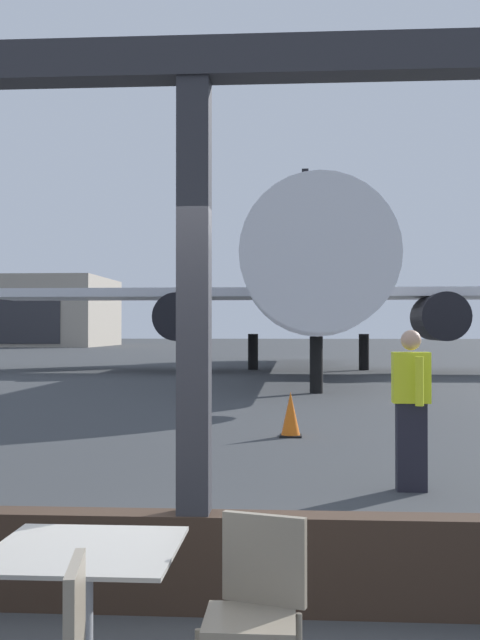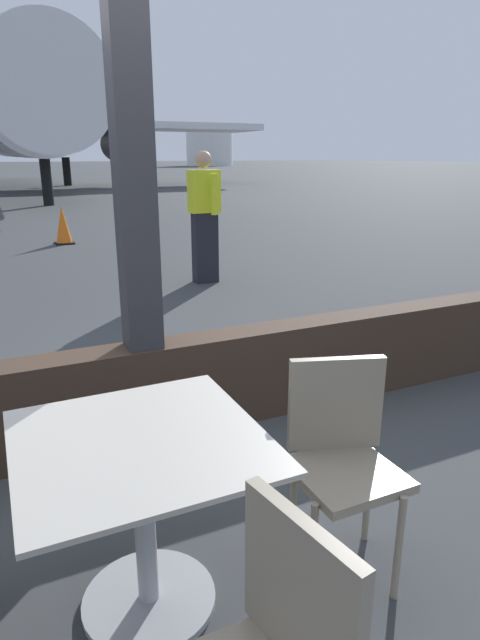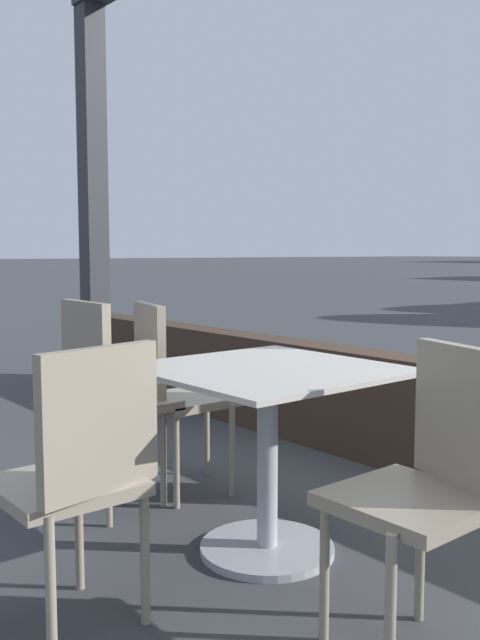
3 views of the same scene
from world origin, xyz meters
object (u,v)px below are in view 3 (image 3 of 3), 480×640
cafe_chair_window_left (169,382)px  cafe_chair_window_right (106,387)px  cafe_chair_aisle_right (433,473)px  cafe_chair_aisle_left (80,465)px  dining_table (267,439)px

cafe_chair_window_left → cafe_chair_window_right: bearing=-86.4°
cafe_chair_window_right → cafe_chair_aisle_right: (1.59, 0.16, -0.03)m
cafe_chair_window_right → cafe_chair_aisle_left: (0.86, -0.56, -0.03)m
cafe_chair_window_left → dining_table: bearing=-6.4°
cafe_chair_window_left → cafe_chair_aisle_right: cafe_chair_window_left is taller
dining_table → cafe_chair_aisle_left: cafe_chair_aisle_left is taller
cafe_chair_aisle_right → cafe_chair_window_left: bearing=173.4°
dining_table → cafe_chair_window_right: size_ratio=0.91×
cafe_chair_aisle_left → cafe_chair_aisle_right: cafe_chair_aisle_right is taller
cafe_chair_window_left → cafe_chair_aisle_left: size_ratio=1.03×
cafe_chair_aisle_left → cafe_chair_aisle_right: size_ratio=1.00×
cafe_chair_window_left → cafe_chair_window_right: 0.35m
cafe_chair_window_left → cafe_chair_window_right: cafe_chair_window_right is taller
cafe_chair_window_left → cafe_chair_aisle_right: 1.62m
dining_table → cafe_chair_aisle_left: 0.83m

